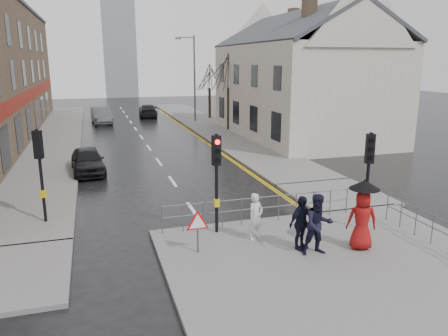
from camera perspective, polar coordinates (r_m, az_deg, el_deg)
ground at (r=14.94m, az=-1.48°, el=-9.19°), size 120.00×120.00×0.00m
near_pavement at (r=13.14m, az=15.88°, el=-12.80°), size 10.00×9.00×0.14m
left_pavement at (r=36.83m, az=-21.22°, el=3.89°), size 4.00×44.00×0.14m
right_pavement at (r=40.00m, az=-2.08°, el=5.54°), size 4.00×40.00×0.14m
pavement_bridge_right at (r=20.02m, az=14.38°, el=-3.37°), size 4.00×4.20×0.14m
building_right_cream at (r=34.97m, az=9.85°, el=11.91°), size 9.00×16.40×10.10m
church_tower at (r=75.50m, az=-13.54°, el=15.88°), size 5.00×5.00×18.00m
traffic_signal_near_left at (r=14.40m, az=-0.99°, el=0.24°), size 0.28×0.27×3.40m
traffic_signal_near_right at (r=15.49m, az=18.38°, el=0.49°), size 0.34×0.33×3.40m
traffic_signal_far_left at (r=16.72m, az=-22.95°, el=1.05°), size 0.34×0.33×3.40m
guard_railing_front at (r=15.76m, az=4.78°, el=-4.65°), size 7.14×0.04×1.00m
guard_railing_side at (r=15.44m, az=25.64°, el=-6.48°), size 0.04×4.54×1.00m
warning_sign at (r=13.28m, az=-3.46°, el=-7.38°), size 0.80×0.07×1.35m
street_lamp at (r=42.35m, az=-4.11°, el=12.28°), size 1.83×0.25×8.00m
tree_near at (r=36.99m, az=0.61°, el=12.76°), size 2.40×2.40×6.58m
tree_far at (r=44.82m, az=-1.92°, el=12.03°), size 2.40×2.40×5.64m
pedestrian_a at (r=14.30m, az=4.17°, el=-6.34°), size 0.67×0.56×1.56m
pedestrian_b at (r=13.45m, az=12.22°, el=-7.24°), size 0.97×0.79×1.88m
pedestrian_with_umbrella at (r=14.09m, az=17.63°, el=-5.63°), size 1.07×0.96×2.21m
pedestrian_d at (r=13.73m, az=10.01°, el=-7.06°), size 1.09×0.80×1.71m
car_parked at (r=24.26m, az=-17.39°, el=0.93°), size 1.91×4.15×1.38m
car_mid at (r=43.29m, az=-15.70°, el=6.62°), size 2.03×4.85×1.56m
car_far at (r=47.42m, az=-9.91°, el=7.39°), size 2.30×4.79×1.35m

